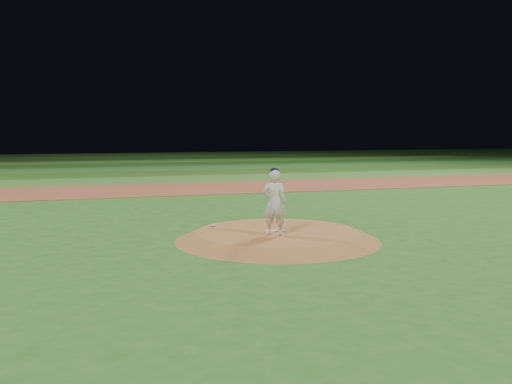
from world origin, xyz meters
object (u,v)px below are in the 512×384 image
(pitchers_mound, at_px, (278,236))
(rosin_bag, at_px, (214,225))
(pitching_rubber, at_px, (275,231))
(pitcher_on_mound, at_px, (274,202))

(pitchers_mound, xyz_separation_m, rosin_bag, (-1.48, 1.24, 0.16))
(pitchers_mound, relative_size, pitching_rubber, 10.31)
(pitching_rubber, bearing_deg, rosin_bag, 160.48)
(pitchers_mound, relative_size, rosin_bag, 43.59)
(pitchers_mound, height_order, pitching_rubber, pitching_rubber)
(pitcher_on_mound, bearing_deg, pitchers_mound, 61.63)
(pitchers_mound, distance_m, rosin_bag, 1.94)
(pitchers_mound, distance_m, pitcher_on_mound, 1.14)
(pitchers_mound, bearing_deg, rosin_bag, 139.93)
(pitching_rubber, relative_size, pitcher_on_mound, 0.30)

